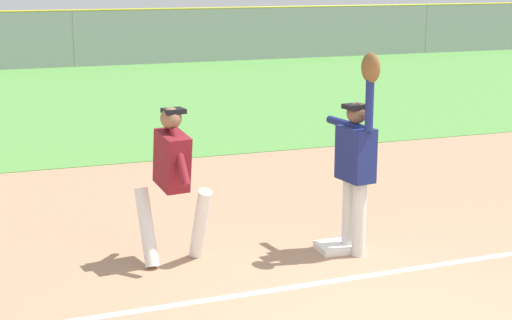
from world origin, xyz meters
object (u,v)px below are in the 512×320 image
at_px(first_base, 334,247).
at_px(runner, 172,174).
at_px(baseball, 369,84).
at_px(parked_car_blue, 231,33).
at_px(fielder, 357,157).
at_px(parked_car_black, 91,36).

height_order(first_base, runner, runner).
bearing_deg(baseball, parked_car_blue, 75.27).
relative_size(first_base, parked_car_blue, 0.08).
distance_m(baseball, parked_car_blue, 24.15).
distance_m(fielder, baseball, 0.81).
height_order(baseball, parked_car_black, baseball).
relative_size(baseball, parked_car_black, 0.02).
bearing_deg(parked_car_black, fielder, -88.83).
relative_size(fielder, parked_car_black, 0.51).
bearing_deg(parked_car_blue, baseball, -99.20).
distance_m(fielder, parked_car_black, 23.36).
bearing_deg(parked_car_black, baseball, -88.60).
relative_size(fielder, parked_car_blue, 0.50).
distance_m(runner, parked_car_blue, 24.28).
distance_m(first_base, parked_car_blue, 23.99).
distance_m(baseball, parked_car_black, 23.43).
distance_m(first_base, baseball, 1.91).
bearing_deg(runner, parked_car_black, 75.61).
xyz_separation_m(baseball, parked_car_black, (0.51, 23.39, -1.25)).
height_order(fielder, parked_car_blue, fielder).
bearing_deg(first_base, parked_car_black, 88.09).
bearing_deg(baseball, first_base, 141.47).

